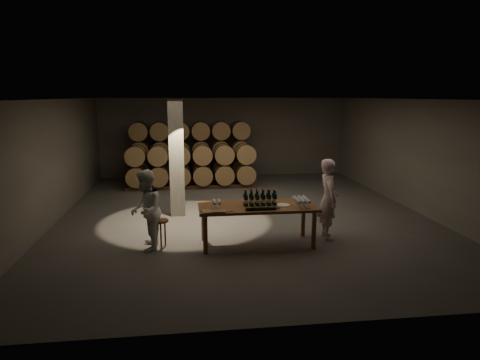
{
  "coord_description": "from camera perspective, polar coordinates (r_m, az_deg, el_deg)",
  "views": [
    {
      "loc": [
        -1.54,
        -11.56,
        3.3
      ],
      "look_at": [
        -0.14,
        -0.57,
        1.1
      ],
      "focal_mm": 32.0,
      "sensor_mm": 36.0,
      "label": 1
    }
  ],
  "objects": [
    {
      "name": "tasting_table",
      "position": [
        9.52,
        2.32,
        -4.02
      ],
      "size": [
        2.6,
        1.1,
        0.9
      ],
      "color": "brown",
      "rests_on": "ground"
    },
    {
      "name": "room",
      "position": [
        11.88,
        -8.45,
        2.88
      ],
      "size": [
        12.0,
        12.0,
        12.0
      ],
      "color": "#4F4D4A",
      "rests_on": "ground"
    },
    {
      "name": "person_woman",
      "position": [
        9.39,
        -12.45,
        -3.98
      ],
      "size": [
        0.67,
        0.86,
        1.76
      ],
      "primitive_type": "imported",
      "rotation": [
        0.0,
        0.0,
        -1.57
      ],
      "color": "white",
      "rests_on": "ground"
    },
    {
      "name": "bottle_cluster",
      "position": [
        9.52,
        2.68,
        -2.59
      ],
      "size": [
        0.74,
        0.24,
        0.36
      ],
      "color": "black",
      "rests_on": "tasting_table"
    },
    {
      "name": "person_man",
      "position": [
        10.12,
        11.68,
        -2.49
      ],
      "size": [
        0.47,
        0.7,
        1.88
      ],
      "primitive_type": "imported",
      "rotation": [
        0.0,
        0.0,
        1.54
      ],
      "color": "silver",
      "rests_on": "ground"
    },
    {
      "name": "glass_cluster_left",
      "position": [
        9.26,
        -3.14,
        -2.96
      ],
      "size": [
        0.2,
        0.31,
        0.18
      ],
      "color": "silver",
      "rests_on": "tasting_table"
    },
    {
      "name": "stool",
      "position": [
        9.59,
        -10.61,
        -5.89
      ],
      "size": [
        0.37,
        0.37,
        0.62
      ],
      "rotation": [
        0.0,
        0.0,
        0.14
      ],
      "color": "brown",
      "rests_on": "ground"
    },
    {
      "name": "plate",
      "position": [
        9.54,
        5.75,
        -3.34
      ],
      "size": [
        0.31,
        0.31,
        0.02
      ],
      "primitive_type": "cylinder",
      "color": "white",
      "rests_on": "tasting_table"
    },
    {
      "name": "glass_cluster_right",
      "position": [
        9.54,
        8.18,
        -2.65
      ],
      "size": [
        0.31,
        0.53,
        0.18
      ],
      "color": "silver",
      "rests_on": "tasting_table"
    },
    {
      "name": "pen",
      "position": [
        8.98,
        -1.33,
        -4.25
      ],
      "size": [
        0.14,
        0.05,
        0.01
      ],
      "primitive_type": "cylinder",
      "rotation": [
        0.0,
        1.57,
        0.27
      ],
      "color": "black",
      "rests_on": "tasting_table"
    },
    {
      "name": "lying_bottles",
      "position": [
        9.11,
        2.87,
        -3.82
      ],
      "size": [
        0.74,
        0.07,
        0.07
      ],
      "color": "black",
      "rests_on": "tasting_table"
    },
    {
      "name": "notebook_near",
      "position": [
        8.98,
        -2.81,
        -4.18
      ],
      "size": [
        0.29,
        0.24,
        0.03
      ],
      "primitive_type": "cube",
      "rotation": [
        0.0,
        0.0,
        -0.1
      ],
      "color": "brown",
      "rests_on": "tasting_table"
    },
    {
      "name": "barrel_stack_front",
      "position": [
        15.55,
        -6.47,
        2.01
      ],
      "size": [
        4.7,
        0.95,
        1.57
      ],
      "color": "brown",
      "rests_on": "ground"
    },
    {
      "name": "notebook_corner",
      "position": [
        8.98,
        -4.36,
        -4.21
      ],
      "size": [
        0.27,
        0.32,
        0.02
      ],
      "primitive_type": "cube",
      "rotation": [
        0.0,
        0.0,
        0.14
      ],
      "color": "brown",
      "rests_on": "tasting_table"
    },
    {
      "name": "barrel_stack_back",
      "position": [
        16.89,
        -6.57,
        4.0
      ],
      "size": [
        4.7,
        0.95,
        2.31
      ],
      "color": "brown",
      "rests_on": "ground"
    }
  ]
}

